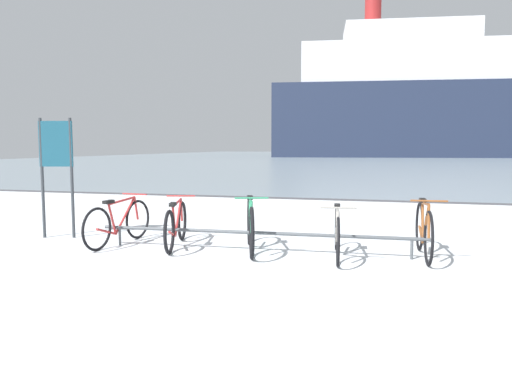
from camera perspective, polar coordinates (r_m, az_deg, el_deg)
name	(u,v)px	position (r m, az deg, el deg)	size (l,w,h in m)	color
ground	(362,159)	(57.89, 12.30, 3.76)	(80.00, 132.00, 0.08)	silver
bike_rack	(256,233)	(7.06, 0.02, -4.88)	(4.80, 0.24, 0.31)	#4C5156
bicycle_0	(119,222)	(7.88, -15.80, -3.44)	(0.46, 1.66, 0.76)	black
bicycle_1	(176,225)	(7.52, -9.35, -3.80)	(0.54, 1.63, 0.75)	black
bicycle_2	(250,226)	(7.07, -0.66, -3.99)	(0.62, 1.63, 0.84)	black
bicycle_3	(337,233)	(6.77, 9.50, -4.75)	(0.46, 1.64, 0.76)	black
bicycle_4	(424,230)	(7.07, 19.09, -4.25)	(0.46, 1.67, 0.84)	black
info_sign	(56,157)	(8.71, -22.38, 3.83)	(0.54, 0.17, 1.99)	#33383D
ferry_ship	(411,103)	(71.85, 17.72, 9.95)	(39.56, 16.98, 22.32)	#232D47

